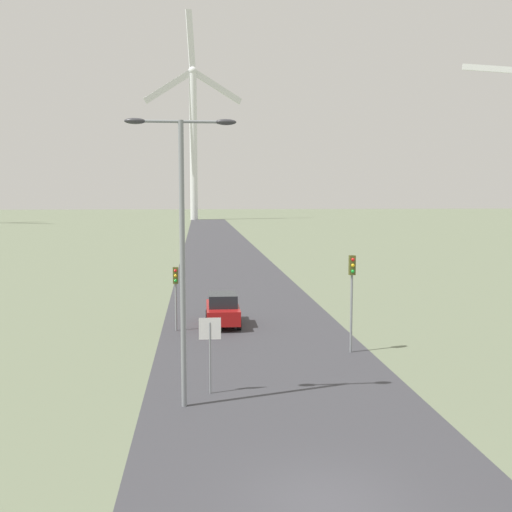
{
  "coord_description": "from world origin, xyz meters",
  "views": [
    {
      "loc": [
        -2.97,
        -13.36,
        7.29
      ],
      "look_at": [
        0.0,
        17.37,
        4.15
      ],
      "focal_mm": 42.0,
      "sensor_mm": 36.0,
      "label": 1
    }
  ],
  "objects": [
    {
      "name": "ground_plane",
      "position": [
        0.0,
        0.0,
        0.0
      ],
      "size": [
        600.0,
        600.0,
        0.0
      ],
      "primitive_type": "plane",
      "color": "#667056"
    },
    {
      "name": "road_surface",
      "position": [
        0.0,
        48.0,
        0.0
      ],
      "size": [
        10.0,
        240.0,
        0.01
      ],
      "color": "#38383D",
      "rests_on": "ground"
    },
    {
      "name": "streetlamp",
      "position": [
        -3.51,
        6.9,
        6.21
      ],
      "size": [
        3.69,
        0.32,
        9.82
      ],
      "color": "gray",
      "rests_on": "ground"
    },
    {
      "name": "stop_sign_near",
      "position": [
        -2.58,
        8.17,
        1.99
      ],
      "size": [
        0.81,
        0.07,
        2.84
      ],
      "color": "gray",
      "rests_on": "ground"
    },
    {
      "name": "traffic_light_post_near_left",
      "position": [
        -4.21,
        18.66,
        2.55
      ],
      "size": [
        0.28,
        0.34,
        3.46
      ],
      "color": "gray",
      "rests_on": "ground"
    },
    {
      "name": "traffic_light_post_near_right",
      "position": [
        4.05,
        13.36,
        3.31
      ],
      "size": [
        0.28,
        0.33,
        4.54
      ],
      "color": "gray",
      "rests_on": "ground"
    },
    {
      "name": "car_approaching",
      "position": [
        -1.65,
        19.74,
        0.91
      ],
      "size": [
        1.88,
        4.11,
        1.83
      ],
      "color": "maroon",
      "rests_on": "ground"
    },
    {
      "name": "wind_turbine_left",
      "position": [
        -4.18,
        166.43,
        26.62
      ],
      "size": [
        28.77,
        11.71,
        60.58
      ],
      "color": "silver",
      "rests_on": "ground"
    }
  ]
}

